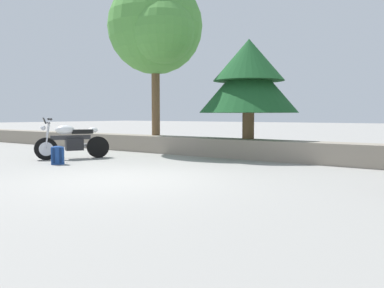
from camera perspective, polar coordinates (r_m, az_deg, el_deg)
name	(u,v)px	position (r m, az deg, el deg)	size (l,w,h in m)	color
ground_plane	(123,179)	(8.05, -9.55, -4.88)	(120.00, 120.00, 0.00)	gray
stone_wall	(244,149)	(11.86, 7.24, -0.65)	(36.00, 0.80, 0.55)	gray
motorcycle_white_near_left	(72,142)	(12.08, -16.46, 0.30)	(1.17, 1.89, 1.18)	black
rider_backpack	(58,155)	(10.83, -18.23, -1.45)	(0.35, 0.35, 0.47)	navy
leafy_tree_far_left	(157,28)	(14.18, -4.94, 15.84)	(3.35, 3.19, 5.27)	brown
pine_tree_mid_left	(249,78)	(12.07, 7.91, 9.16)	(2.86, 2.86, 2.88)	brown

